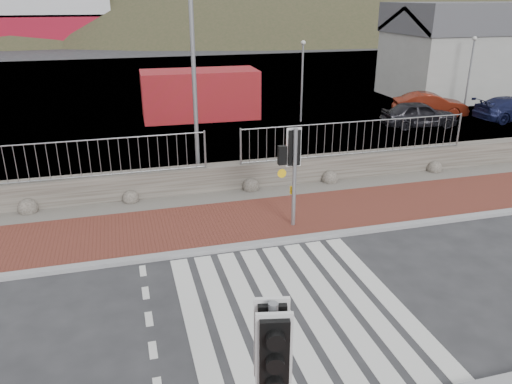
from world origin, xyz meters
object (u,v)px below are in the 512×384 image
object	(u,v)px
shipping_container	(200,94)
car_a	(419,114)
traffic_signal_far	(294,157)
traffic_signal_near	(272,363)
streetlight	(197,44)
car_b	(430,105)

from	to	relation	value
shipping_container	car_a	xyz separation A→B (m)	(10.27, -4.86, -0.63)
traffic_signal_far	shipping_container	xyz separation A→B (m)	(-0.20, 14.29, -0.84)
traffic_signal_near	car_a	xyz separation A→B (m)	(13.05, 17.10, -1.50)
streetlight	shipping_container	bearing A→B (deg)	96.28
traffic_signal_far	car_a	distance (m)	13.87
streetlight	car_a	bearing A→B (deg)	39.27
streetlight	car_b	world-z (taller)	streetlight
shipping_container	car_a	distance (m)	11.37
traffic_signal_near	car_b	size ratio (longest dim) A/B	0.77
traffic_signal_far	car_b	size ratio (longest dim) A/B	0.75
traffic_signal_near	streetlight	bearing A→B (deg)	96.57
traffic_signal_near	shipping_container	distance (m)	22.15
traffic_signal_near	car_a	size ratio (longest dim) A/B	0.79
car_a	shipping_container	bearing A→B (deg)	71.18
traffic_signal_far	car_b	xyz separation A→B (m)	(11.96, 11.34, -1.47)
traffic_signal_near	car_a	world-z (taller)	traffic_signal_near
traffic_signal_far	streetlight	xyz separation A→B (m)	(-1.85, 4.20, 2.64)
streetlight	car_a	xyz separation A→B (m)	(11.91, 5.23, -4.10)
car_a	car_b	world-z (taller)	car_a
car_b	traffic_signal_near	bearing A→B (deg)	158.98
car_b	car_a	bearing A→B (deg)	152.36
shipping_container	car_b	size ratio (longest dim) A/B	1.58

